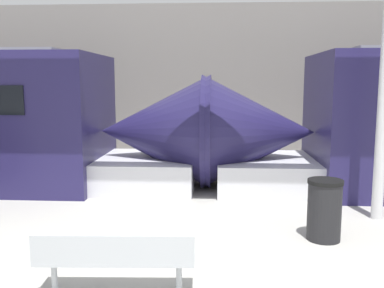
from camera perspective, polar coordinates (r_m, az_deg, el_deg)
The scene contains 4 objects.
station_wall at distance 14.36m, azimuth 1.30°, elevation 8.37°, with size 56.00×0.20×5.00m, color gray.
bench_near at distance 5.14m, azimuth -10.27°, elevation -14.53°, with size 1.85×0.53×0.76m.
trash_bin at distance 7.04m, azimuth 17.23°, elevation -8.37°, with size 0.55×0.55×0.96m.
support_column_near at distance 8.22m, azimuth 24.13°, elevation 4.28°, with size 0.20×0.20×3.98m, color silver.
Camera 1 is at (0.56, -4.00, 2.44)m, focal length 40.00 mm.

